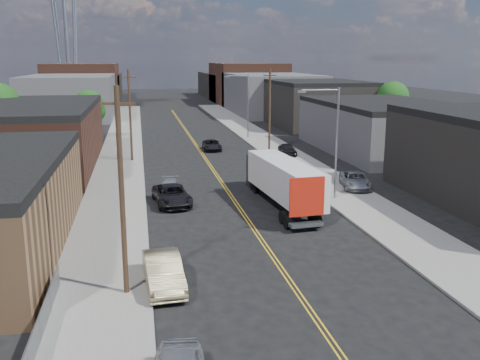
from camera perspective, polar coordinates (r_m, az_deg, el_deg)
name	(u,v)px	position (r m, az deg, el deg)	size (l,w,h in m)	color
ground	(192,140)	(75.75, -5.11, 4.32)	(260.00, 260.00, 0.00)	black
centerline	(205,159)	(61.04, -3.70, 2.28)	(0.32, 120.00, 0.01)	gold
sidewalk_left	(120,161)	(60.63, -12.65, 1.99)	(5.00, 140.00, 0.15)	slate
sidewalk_right	(286,155)	(62.87, 4.93, 2.64)	(5.00, 140.00, 0.15)	slate
warehouse_brown	(35,135)	(60.06, -20.98, 4.47)	(12.00, 26.00, 6.60)	#45251B
industrial_right_b	(383,127)	(67.76, 15.03, 5.53)	(14.00, 24.00, 6.10)	#3C3B3E
industrial_right_c	(315,103)	(91.68, 8.01, 8.11)	(14.00, 22.00, 7.60)	black
skyline_left_a	(72,96)	(110.53, -17.51, 8.54)	(16.00, 30.00, 8.00)	#3C3B3E
skyline_right_a	(271,94)	(113.14, 3.29, 9.19)	(16.00, 30.00, 8.00)	#3C3B3E
skyline_left_b	(84,85)	(135.31, -16.35, 9.72)	(16.00, 26.00, 10.00)	#45251B
skyline_right_b	(247,83)	(137.44, 0.74, 10.27)	(16.00, 26.00, 10.00)	#45251B
skyline_left_c	(91,87)	(155.28, -15.64, 9.55)	(16.00, 40.00, 7.00)	black
skyline_right_c	(233,85)	(157.14, -0.73, 10.05)	(16.00, 40.00, 7.00)	black
streetlight_near	(332,135)	(42.67, 9.82, 4.79)	(3.39, 0.25, 9.00)	gray
streetlight_far	(245,101)	(76.26, 0.56, 8.45)	(3.39, 0.25, 9.00)	gray
utility_pole_left_near	(122,192)	(25.31, -12.51, -1.24)	(1.60, 0.26, 10.00)	black
utility_pole_left_far	(130,115)	(59.88, -11.64, 6.81)	(1.60, 0.26, 10.00)	black
utility_pole_right	(270,110)	(64.73, 3.18, 7.48)	(1.60, 0.26, 10.00)	black
tree_left_far	(89,107)	(77.14, -15.78, 7.46)	(4.35, 4.20, 6.97)	black
tree_right_far	(393,100)	(83.60, 16.00, 8.25)	(4.85, 4.76, 7.91)	black
semi_truck	(279,178)	(41.49, 4.24, 0.19)	(3.34, 14.28, 3.69)	beige
car_left_b	(163,272)	(27.19, -8.19, -9.64)	(1.75, 5.02, 1.65)	#998A64
car_left_c	(172,195)	(41.94, -7.28, -1.62)	(2.53, 5.49, 1.52)	black
car_left_d	(170,188)	(44.60, -7.50, -0.88)	(1.87, 4.61, 1.34)	#A3A5A8
car_right_lot_a	(355,180)	(47.46, 12.21, -0.03)	(2.26, 4.89, 1.36)	#959799
car_right_lot_c	(287,149)	(62.61, 5.08, 3.27)	(1.56, 3.88, 1.32)	black
car_ahead_truck	(212,145)	(66.60, -3.03, 3.74)	(2.14, 4.63, 1.29)	black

